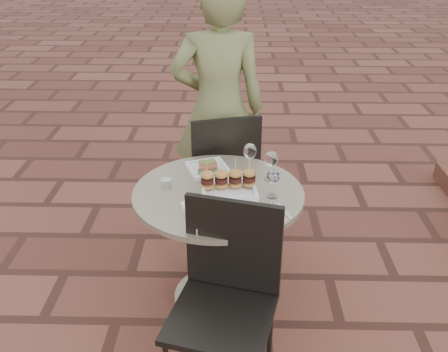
{
  "coord_description": "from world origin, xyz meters",
  "views": [
    {
      "loc": [
        -0.18,
        -2.08,
        2.01
      ],
      "look_at": [
        -0.23,
        0.2,
        0.82
      ],
      "focal_mm": 40.0,
      "sensor_mm": 36.0,
      "label": 1
    }
  ],
  "objects_px": {
    "plate_salmon": "(208,168)",
    "chair_far": "(223,167)",
    "cafe_table": "(219,230)",
    "plate_sliders": "(228,183)",
    "plate_tuna": "(214,213)",
    "diner": "(218,110)",
    "chair_near": "(227,286)"
  },
  "relations": [
    {
      "from": "plate_salmon",
      "to": "plate_sliders",
      "type": "bearing_deg",
      "value": -61.87
    },
    {
      "from": "plate_salmon",
      "to": "chair_far",
      "type": "bearing_deg",
      "value": 79.91
    },
    {
      "from": "cafe_table",
      "to": "plate_sliders",
      "type": "bearing_deg",
      "value": 15.67
    },
    {
      "from": "chair_near",
      "to": "diner",
      "type": "xyz_separation_m",
      "value": [
        -0.09,
        1.41,
        0.32
      ]
    },
    {
      "from": "chair_near",
      "to": "cafe_table",
      "type": "bearing_deg",
      "value": 110.47
    },
    {
      "from": "diner",
      "to": "plate_sliders",
      "type": "distance_m",
      "value": 0.87
    },
    {
      "from": "cafe_table",
      "to": "plate_salmon",
      "type": "bearing_deg",
      "value": 105.81
    },
    {
      "from": "chair_near",
      "to": "plate_tuna",
      "type": "height_order",
      "value": "chair_near"
    },
    {
      "from": "cafe_table",
      "to": "plate_sliders",
      "type": "xyz_separation_m",
      "value": [
        0.05,
        0.01,
        0.29
      ]
    },
    {
      "from": "chair_far",
      "to": "plate_sliders",
      "type": "distance_m",
      "value": 0.67
    },
    {
      "from": "chair_far",
      "to": "plate_tuna",
      "type": "height_order",
      "value": "chair_far"
    },
    {
      "from": "chair_near",
      "to": "plate_sliders",
      "type": "relative_size",
      "value": 2.94
    },
    {
      "from": "chair_far",
      "to": "plate_sliders",
      "type": "xyz_separation_m",
      "value": [
        0.05,
        -0.62,
        0.22
      ]
    },
    {
      "from": "chair_near",
      "to": "plate_tuna",
      "type": "distance_m",
      "value": 0.36
    },
    {
      "from": "plate_sliders",
      "to": "diner",
      "type": "bearing_deg",
      "value": 95.37
    },
    {
      "from": "plate_salmon",
      "to": "plate_sliders",
      "type": "height_order",
      "value": "plate_sliders"
    },
    {
      "from": "chair_far",
      "to": "plate_tuna",
      "type": "xyz_separation_m",
      "value": [
        -0.02,
        -0.88,
        0.2
      ]
    },
    {
      "from": "plate_salmon",
      "to": "plate_tuna",
      "type": "height_order",
      "value": "plate_salmon"
    },
    {
      "from": "cafe_table",
      "to": "chair_far",
      "type": "height_order",
      "value": "chair_far"
    },
    {
      "from": "diner",
      "to": "cafe_table",
      "type": "bearing_deg",
      "value": 86.98
    },
    {
      "from": "plate_sliders",
      "to": "plate_tuna",
      "type": "xyz_separation_m",
      "value": [
        -0.06,
        -0.26,
        -0.03
      ]
    },
    {
      "from": "cafe_table",
      "to": "chair_near",
      "type": "relative_size",
      "value": 0.97
    },
    {
      "from": "plate_tuna",
      "to": "plate_salmon",
      "type": "bearing_deg",
      "value": 96.68
    },
    {
      "from": "plate_salmon",
      "to": "plate_sliders",
      "type": "distance_m",
      "value": 0.25
    },
    {
      "from": "chair_near",
      "to": "plate_tuna",
      "type": "xyz_separation_m",
      "value": [
        -0.07,
        0.3,
        0.2
      ]
    },
    {
      "from": "chair_far",
      "to": "chair_near",
      "type": "relative_size",
      "value": 1.0
    },
    {
      "from": "plate_tuna",
      "to": "diner",
      "type": "bearing_deg",
      "value": 90.93
    },
    {
      "from": "diner",
      "to": "plate_tuna",
      "type": "xyz_separation_m",
      "value": [
        0.02,
        -1.11,
        -0.12
      ]
    },
    {
      "from": "plate_salmon",
      "to": "plate_tuna",
      "type": "relative_size",
      "value": 0.8
    },
    {
      "from": "chair_near",
      "to": "plate_sliders",
      "type": "bearing_deg",
      "value": 104.99
    },
    {
      "from": "chair_far",
      "to": "plate_tuna",
      "type": "distance_m",
      "value": 0.9
    },
    {
      "from": "chair_near",
      "to": "plate_tuna",
      "type": "bearing_deg",
      "value": 117.32
    }
  ]
}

